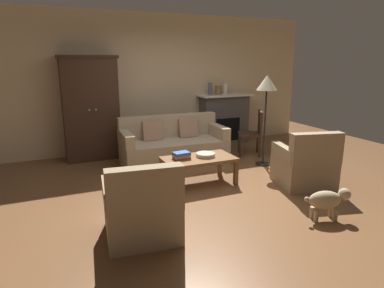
{
  "coord_description": "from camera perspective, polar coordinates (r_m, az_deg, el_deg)",
  "views": [
    {
      "loc": [
        -2.2,
        -4.38,
        1.88
      ],
      "look_at": [
        -0.07,
        0.46,
        0.55
      ],
      "focal_mm": 31.52,
      "sensor_mm": 36.0,
      "label": 1
    }
  ],
  "objects": [
    {
      "name": "ground_plane",
      "position": [
        5.25,
        2.73,
        -6.89
      ],
      "size": [
        9.6,
        9.6,
        0.0
      ],
      "primitive_type": "plane",
      "color": "brown"
    },
    {
      "name": "back_wall",
      "position": [
        7.28,
        -6.24,
        10.27
      ],
      "size": [
        7.2,
        0.1,
        2.8
      ],
      "primitive_type": "cube",
      "color": "beige",
      "rests_on": "ground"
    },
    {
      "name": "fireplace",
      "position": [
        7.77,
        5.49,
        4.34
      ],
      "size": [
        1.26,
        0.48,
        1.12
      ],
      "color": "#4C4947",
      "rests_on": "ground"
    },
    {
      "name": "armoire",
      "position": [
        6.71,
        -16.79,
        5.83
      ],
      "size": [
        1.06,
        0.57,
        1.96
      ],
      "color": "#382319",
      "rests_on": "ground"
    },
    {
      "name": "couch",
      "position": [
        6.26,
        -3.21,
        -0.35
      ],
      "size": [
        1.95,
        0.92,
        0.86
      ],
      "color": "tan",
      "rests_on": "ground"
    },
    {
      "name": "coffee_table",
      "position": [
        5.18,
        1.15,
        -2.89
      ],
      "size": [
        1.1,
        0.6,
        0.42
      ],
      "color": "brown",
      "rests_on": "ground"
    },
    {
      "name": "fruit_bowl",
      "position": [
        5.22,
        2.3,
        -1.83
      ],
      "size": [
        0.3,
        0.3,
        0.06
      ],
      "primitive_type": "cylinder",
      "color": "beige",
      "rests_on": "coffee_table"
    },
    {
      "name": "book_stack",
      "position": [
        5.08,
        -1.79,
        -1.95
      ],
      "size": [
        0.25,
        0.19,
        0.11
      ],
      "color": "#B73833",
      "rests_on": "coffee_table"
    },
    {
      "name": "mantel_vase_slate",
      "position": [
        7.49,
        3.11,
        9.31
      ],
      "size": [
        0.09,
        0.09,
        0.27
      ],
      "primitive_type": "cylinder",
      "color": "#565B66",
      "rests_on": "fireplace"
    },
    {
      "name": "mantel_vase_bronze",
      "position": [
        7.58,
        4.47,
        9.1
      ],
      "size": [
        0.14,
        0.14,
        0.2
      ],
      "primitive_type": "cylinder",
      "color": "olive",
      "rests_on": "fireplace"
    },
    {
      "name": "mantel_vase_cream",
      "position": [
        7.67,
        5.68,
        9.25
      ],
      "size": [
        0.1,
        0.1,
        0.24
      ],
      "primitive_type": "cylinder",
      "color": "beige",
      "rests_on": "fireplace"
    },
    {
      "name": "armchair_near_left",
      "position": [
        3.7,
        -8.43,
        -11.05
      ],
      "size": [
        0.86,
        0.85,
        0.88
      ],
      "color": "#997F60",
      "rests_on": "ground"
    },
    {
      "name": "armchair_near_right",
      "position": [
        5.39,
        18.62,
        -3.51
      ],
      "size": [
        0.93,
        0.93,
        0.88
      ],
      "color": "#997F60",
      "rests_on": "ground"
    },
    {
      "name": "side_chair_wooden",
      "position": [
        6.83,
        10.46,
        2.34
      ],
      "size": [
        0.59,
        0.59,
        0.9
      ],
      "color": "#382319",
      "rests_on": "ground"
    },
    {
      "name": "floor_lamp",
      "position": [
        6.09,
        12.53,
        9.23
      ],
      "size": [
        0.36,
        0.36,
        1.62
      ],
      "color": "black",
      "rests_on": "ground"
    },
    {
      "name": "dog",
      "position": [
        4.4,
        21.96,
        -8.8
      ],
      "size": [
        0.55,
        0.31,
        0.39
      ],
      "color": "tan",
      "rests_on": "ground"
    }
  ]
}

